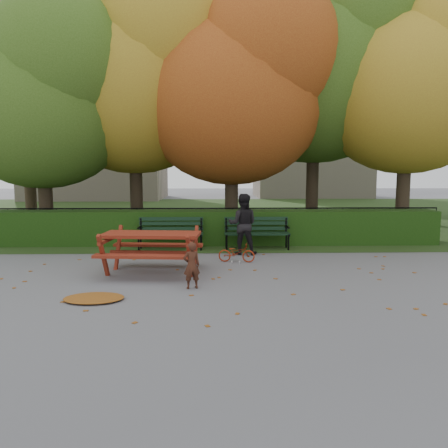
{
  "coord_description": "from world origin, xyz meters",
  "views": [
    {
      "loc": [
        -0.13,
        -8.36,
        2.18
      ],
      "look_at": [
        0.12,
        1.26,
        1.0
      ],
      "focal_mm": 35.0,
      "sensor_mm": 36.0,
      "label": 1
    }
  ],
  "objects_px": {
    "picnic_table": "(152,242)",
    "child": "(192,265)",
    "tree_c": "(243,87)",
    "bench_left": "(171,231)",
    "bicycle": "(237,253)",
    "tree_g": "(419,92)",
    "tree_a": "(48,94)",
    "tree_b": "(143,73)",
    "bench_right": "(257,230)",
    "tree_e": "(422,78)",
    "adult": "(243,224)",
    "tree_d": "(328,60)",
    "tree_f": "(31,79)"
  },
  "relations": [
    {
      "from": "bench_left",
      "to": "adult",
      "type": "relative_size",
      "value": 1.13
    },
    {
      "from": "tree_d",
      "to": "picnic_table",
      "type": "height_order",
      "value": "tree_d"
    },
    {
      "from": "tree_c",
      "to": "picnic_table",
      "type": "bearing_deg",
      "value": -113.8
    },
    {
      "from": "bench_right",
      "to": "child",
      "type": "distance_m",
      "value": 4.43
    },
    {
      "from": "picnic_table",
      "to": "tree_b",
      "type": "bearing_deg",
      "value": 104.7
    },
    {
      "from": "child",
      "to": "bicycle",
      "type": "distance_m",
      "value": 2.53
    },
    {
      "from": "bench_right",
      "to": "bicycle",
      "type": "xyz_separation_m",
      "value": [
        -0.66,
        -1.8,
        -0.29
      ]
    },
    {
      "from": "tree_g",
      "to": "tree_a",
      "type": "bearing_deg",
      "value": -162.81
    },
    {
      "from": "tree_a",
      "to": "tree_c",
      "type": "relative_size",
      "value": 0.94
    },
    {
      "from": "tree_g",
      "to": "bench_right",
      "type": "relative_size",
      "value": 4.75
    },
    {
      "from": "picnic_table",
      "to": "child",
      "type": "height_order",
      "value": "picnic_table"
    },
    {
      "from": "tree_a",
      "to": "tree_g",
      "type": "xyz_separation_m",
      "value": [
        13.52,
        4.18,
        0.85
      ]
    },
    {
      "from": "tree_b",
      "to": "tree_c",
      "type": "bearing_deg",
      "value": -13.45
    },
    {
      "from": "bench_left",
      "to": "child",
      "type": "distance_m",
      "value": 4.2
    },
    {
      "from": "picnic_table",
      "to": "tree_g",
      "type": "bearing_deg",
      "value": 47.46
    },
    {
      "from": "tree_e",
      "to": "child",
      "type": "height_order",
      "value": "tree_e"
    },
    {
      "from": "tree_b",
      "to": "tree_d",
      "type": "height_order",
      "value": "tree_d"
    },
    {
      "from": "tree_c",
      "to": "adult",
      "type": "distance_m",
      "value": 5.06
    },
    {
      "from": "bench_right",
      "to": "bicycle",
      "type": "height_order",
      "value": "bench_right"
    },
    {
      "from": "tree_b",
      "to": "tree_f",
      "type": "relative_size",
      "value": 0.96
    },
    {
      "from": "bench_left",
      "to": "child",
      "type": "height_order",
      "value": "bench_left"
    },
    {
      "from": "picnic_table",
      "to": "adult",
      "type": "xyz_separation_m",
      "value": [
        2.08,
        2.07,
        0.12
      ]
    },
    {
      "from": "tree_d",
      "to": "tree_e",
      "type": "distance_m",
      "value": 3.15
    },
    {
      "from": "tree_a",
      "to": "tree_d",
      "type": "height_order",
      "value": "tree_d"
    },
    {
      "from": "tree_c",
      "to": "bicycle",
      "type": "height_order",
      "value": "tree_c"
    },
    {
      "from": "adult",
      "to": "bench_left",
      "type": "bearing_deg",
      "value": -14.91
    },
    {
      "from": "tree_f",
      "to": "bicycle",
      "type": "distance_m",
      "value": 11.87
    },
    {
      "from": "tree_c",
      "to": "tree_b",
      "type": "bearing_deg",
      "value": 166.55
    },
    {
      "from": "tree_a",
      "to": "tree_d",
      "type": "relative_size",
      "value": 0.78
    },
    {
      "from": "tree_f",
      "to": "adult",
      "type": "distance_m",
      "value": 11.17
    },
    {
      "from": "tree_c",
      "to": "bench_right",
      "type": "height_order",
      "value": "tree_c"
    },
    {
      "from": "bench_left",
      "to": "tree_d",
      "type": "bearing_deg",
      "value": 34.26
    },
    {
      "from": "tree_a",
      "to": "tree_b",
      "type": "bearing_deg",
      "value": 23.05
    },
    {
      "from": "bench_right",
      "to": "adult",
      "type": "height_order",
      "value": "adult"
    },
    {
      "from": "tree_b",
      "to": "picnic_table",
      "type": "xyz_separation_m",
      "value": [
        1.01,
        -5.92,
        -4.73
      ]
    },
    {
      "from": "tree_d",
      "to": "picnic_table",
      "type": "distance_m",
      "value": 9.87
    },
    {
      "from": "tree_b",
      "to": "tree_f",
      "type": "distance_m",
      "value": 5.32
    },
    {
      "from": "tree_e",
      "to": "child",
      "type": "distance_m",
      "value": 10.47
    },
    {
      "from": "tree_f",
      "to": "tree_b",
      "type": "bearing_deg",
      "value": -27.99
    },
    {
      "from": "tree_b",
      "to": "tree_e",
      "type": "xyz_separation_m",
      "value": [
        8.97,
        -0.98,
        -0.32
      ]
    },
    {
      "from": "tree_b",
      "to": "child",
      "type": "distance_m",
      "value": 8.93
    },
    {
      "from": "picnic_table",
      "to": "bicycle",
      "type": "relative_size",
      "value": 2.48
    },
    {
      "from": "tree_f",
      "to": "tree_g",
      "type": "height_order",
      "value": "tree_f"
    },
    {
      "from": "tree_c",
      "to": "bench_left",
      "type": "relative_size",
      "value": 4.44
    },
    {
      "from": "tree_g",
      "to": "bicycle",
      "type": "distance_m",
      "value": 12.27
    },
    {
      "from": "tree_d",
      "to": "tree_g",
      "type": "bearing_deg",
      "value": 29.61
    },
    {
      "from": "child",
      "to": "tree_a",
      "type": "bearing_deg",
      "value": -69.19
    },
    {
      "from": "tree_c",
      "to": "tree_d",
      "type": "bearing_deg",
      "value": 22.61
    },
    {
      "from": "tree_c",
      "to": "bench_right",
      "type": "relative_size",
      "value": 4.44
    },
    {
      "from": "tree_e",
      "to": "child",
      "type": "xyz_separation_m",
      "value": [
        -7.05,
        -6.19,
        -4.65
      ]
    }
  ]
}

